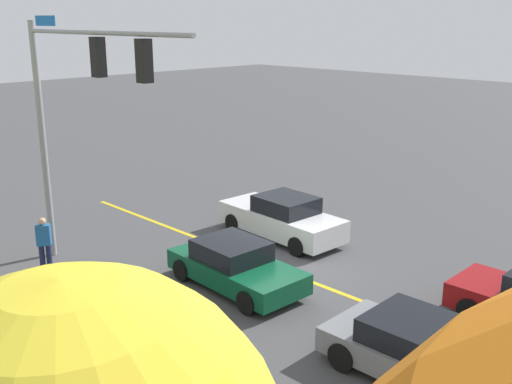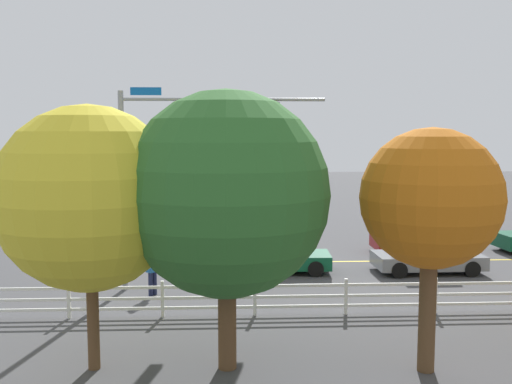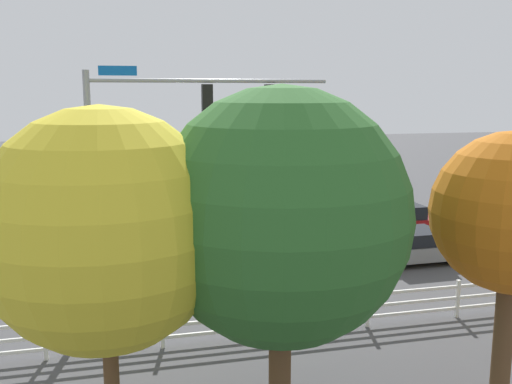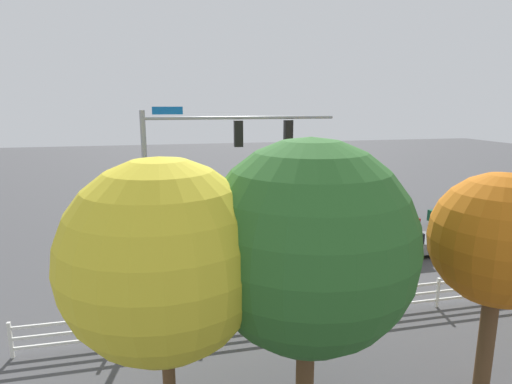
{
  "view_description": "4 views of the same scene",
  "coord_description": "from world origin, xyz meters",
  "px_view_note": "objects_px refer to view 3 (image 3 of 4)",
  "views": [
    {
      "loc": [
        -11.4,
        12.47,
        7.28
      ],
      "look_at": [
        0.16,
        0.85,
        2.58
      ],
      "focal_mm": 42.52,
      "sensor_mm": 36.0,
      "label": 1
    },
    {
      "loc": [
        2.14,
        25.0,
        5.72
      ],
      "look_at": [
        0.98,
        0.88,
        3.25
      ],
      "focal_mm": 40.15,
      "sensor_mm": 36.0,
      "label": 2
    },
    {
      "loc": [
        5.13,
        21.55,
        6.63
      ],
      "look_at": [
        0.09,
        0.8,
        2.82
      ],
      "focal_mm": 39.76,
      "sensor_mm": 36.0,
      "label": 3
    },
    {
      "loc": [
        5.4,
        20.14,
        7.48
      ],
      "look_at": [
        0.99,
        0.86,
        3.31
      ],
      "focal_mm": 29.55,
      "sensor_mm": 36.0,
      "label": 4
    }
  ],
  "objects_px": {
    "car_2": "(262,254)",
    "car_0": "(510,215)",
    "car_1": "(200,230)",
    "tree_4": "(281,217)",
    "car_4": "(415,246)",
    "pedestrian": "(134,285)",
    "car_3": "(394,221)",
    "tree_2": "(104,230)"
  },
  "relations": [
    {
      "from": "car_2",
      "to": "car_0",
      "type": "bearing_deg",
      "value": 17.27
    },
    {
      "from": "car_0",
      "to": "car_4",
      "type": "xyz_separation_m",
      "value": [
        7.23,
        3.81,
        -0.07
      ]
    },
    {
      "from": "car_3",
      "to": "car_4",
      "type": "height_order",
      "value": "car_3"
    },
    {
      "from": "tree_2",
      "to": "tree_4",
      "type": "bearing_deg",
      "value": 177.99
    },
    {
      "from": "car_1",
      "to": "car_3",
      "type": "distance_m",
      "value": 8.99
    },
    {
      "from": "car_2",
      "to": "pedestrian",
      "type": "distance_m",
      "value": 5.78
    },
    {
      "from": "car_1",
      "to": "tree_4",
      "type": "height_order",
      "value": "tree_4"
    },
    {
      "from": "car_4",
      "to": "tree_2",
      "type": "bearing_deg",
      "value": -141.96
    },
    {
      "from": "tree_2",
      "to": "car_1",
      "type": "bearing_deg",
      "value": -104.91
    },
    {
      "from": "car_3",
      "to": "tree_4",
      "type": "distance_m",
      "value": 16.61
    },
    {
      "from": "car_0",
      "to": "tree_4",
      "type": "height_order",
      "value": "tree_4"
    },
    {
      "from": "car_0",
      "to": "car_1",
      "type": "bearing_deg",
      "value": -4.38
    },
    {
      "from": "car_4",
      "to": "tree_4",
      "type": "height_order",
      "value": "tree_4"
    },
    {
      "from": "car_1",
      "to": "car_0",
      "type": "bearing_deg",
      "value": -178.53
    },
    {
      "from": "car_0",
      "to": "car_2",
      "type": "distance_m",
      "value": 13.79
    },
    {
      "from": "car_3",
      "to": "car_1",
      "type": "bearing_deg",
      "value": -2.74
    },
    {
      "from": "car_0",
      "to": "pedestrian",
      "type": "height_order",
      "value": "pedestrian"
    },
    {
      "from": "car_1",
      "to": "car_3",
      "type": "bearing_deg",
      "value": -179.09
    },
    {
      "from": "car_1",
      "to": "tree_4",
      "type": "relative_size",
      "value": 0.7
    },
    {
      "from": "pedestrian",
      "to": "tree_2",
      "type": "height_order",
      "value": "tree_2"
    },
    {
      "from": "pedestrian",
      "to": "tree_4",
      "type": "bearing_deg",
      "value": 148.54
    },
    {
      "from": "car_2",
      "to": "car_4",
      "type": "height_order",
      "value": "car_2"
    },
    {
      "from": "car_1",
      "to": "tree_4",
      "type": "distance_m",
      "value": 14.06
    },
    {
      "from": "car_3",
      "to": "car_4",
      "type": "xyz_separation_m",
      "value": [
        1.11,
        3.89,
        -0.07
      ]
    },
    {
      "from": "tree_4",
      "to": "tree_2",
      "type": "bearing_deg",
      "value": -2.01
    },
    {
      "from": "car_0",
      "to": "car_1",
      "type": "distance_m",
      "value": 15.11
    },
    {
      "from": "pedestrian",
      "to": "tree_4",
      "type": "distance_m",
      "value": 7.76
    },
    {
      "from": "car_2",
      "to": "tree_2",
      "type": "relative_size",
      "value": 0.66
    },
    {
      "from": "tree_2",
      "to": "car_4",
      "type": "bearing_deg",
      "value": -141.07
    },
    {
      "from": "car_1",
      "to": "tree_2",
      "type": "distance_m",
      "value": 14.37
    },
    {
      "from": "car_4",
      "to": "pedestrian",
      "type": "relative_size",
      "value": 2.61
    },
    {
      "from": "car_1",
      "to": "car_4",
      "type": "bearing_deg",
      "value": 154.85
    },
    {
      "from": "tree_2",
      "to": "tree_4",
      "type": "distance_m",
      "value": 3.25
    },
    {
      "from": "car_0",
      "to": "tree_2",
      "type": "bearing_deg",
      "value": 32.1
    },
    {
      "from": "pedestrian",
      "to": "tree_4",
      "type": "xyz_separation_m",
      "value": [
        -2.66,
        6.47,
        3.36
      ]
    },
    {
      "from": "car_1",
      "to": "tree_2",
      "type": "height_order",
      "value": "tree_2"
    },
    {
      "from": "pedestrian",
      "to": "tree_2",
      "type": "bearing_deg",
      "value": 120.93
    },
    {
      "from": "tree_4",
      "to": "car_0",
      "type": "bearing_deg",
      "value": -139.5
    },
    {
      "from": "car_0",
      "to": "car_3",
      "type": "bearing_deg",
      "value": -3.56
    },
    {
      "from": "car_1",
      "to": "tree_2",
      "type": "relative_size",
      "value": 0.74
    },
    {
      "from": "tree_2",
      "to": "tree_4",
      "type": "height_order",
      "value": "tree_4"
    },
    {
      "from": "pedestrian",
      "to": "car_4",
      "type": "bearing_deg",
      "value": -128.87
    }
  ]
}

